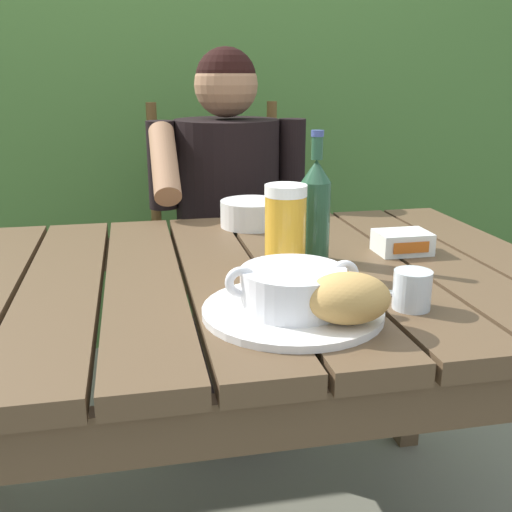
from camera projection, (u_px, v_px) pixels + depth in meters
The scene contains 13 objects.
dining_table at pixel (222, 313), 1.20m from camera, with size 1.34×0.90×0.74m.
hedge_backdrop at pixel (161, 145), 2.66m from camera, with size 3.85×0.82×1.55m.
chair_near_diner at pixel (221, 256), 2.11m from camera, with size 0.46×0.45×1.01m.
person_eating at pixel (229, 212), 1.86m from camera, with size 0.48×0.47×1.18m.
serving_plate at pixel (293, 311), 0.96m from camera, with size 0.29×0.29×0.01m.
soup_bowl at pixel (293, 287), 0.95m from camera, with size 0.22×0.17×0.07m.
bread_roll at pixel (348, 298), 0.89m from camera, with size 0.14×0.11×0.08m.
beer_glass at pixel (285, 230), 1.14m from camera, with size 0.08×0.08×0.17m.
beer_bottle at pixel (315, 208), 1.21m from camera, with size 0.06×0.06×0.26m.
water_glass_small at pixel (412, 290), 0.98m from camera, with size 0.06×0.06×0.06m.
butter_tub at pixel (402, 242), 1.29m from camera, with size 0.11×0.09×0.05m.
table_knife at pixel (355, 290), 1.06m from camera, with size 0.15×0.08×0.01m.
diner_bowl at pixel (252, 213), 1.51m from camera, with size 0.16×0.16×0.06m.
Camera 1 is at (-0.16, -1.11, 1.10)m, focal length 42.44 mm.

